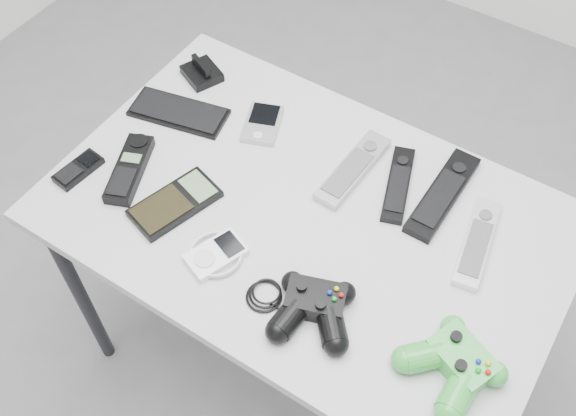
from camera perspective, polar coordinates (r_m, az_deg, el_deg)
The scene contains 15 objects.
floor at distance 1.99m, azimuth 0.40°, elevation -12.34°, with size 3.50×3.50×0.00m, color slate.
desk at distance 1.43m, azimuth 1.55°, elevation -1.91°, with size 1.05×0.67×0.70m.
pda_keyboard at distance 1.57m, azimuth -9.24°, elevation 8.02°, with size 0.22×0.09×0.01m, color black.
dock_bracket at distance 1.64m, azimuth -7.35°, elevation 11.54°, with size 0.09×0.08×0.05m, color black.
pda at distance 1.53m, azimuth -2.19°, elevation 7.18°, with size 0.08×0.12×0.02m, color #A1A1A8.
remote_silver_a at distance 1.44m, azimuth 5.54°, elevation 3.35°, with size 0.06×0.22×0.02m, color #A1A1A8.
remote_black_a at distance 1.43m, azimuth 9.31°, elevation 2.03°, with size 0.05×0.20×0.02m, color black.
remote_black_b at distance 1.43m, azimuth 12.98°, elevation 1.19°, with size 0.06×0.25×0.02m, color black.
remote_silver_b at distance 1.38m, azimuth 15.73°, elevation -2.80°, with size 0.05×0.22×0.02m, color silver.
mobile_phone at distance 1.51m, azimuth -17.34°, elevation 3.16°, with size 0.05×0.11×0.02m, color black.
cordless_handset at distance 1.47m, azimuth -13.28°, elevation 3.25°, with size 0.06×0.18×0.03m, color black.
calculator at distance 1.40m, azimuth -9.56°, elevation 0.42°, with size 0.09×0.18×0.02m, color black.
mp3_player at distance 1.32m, azimuth -6.13°, elevation -3.90°, with size 0.11×0.11×0.02m, color white.
controller_black at distance 1.24m, azimuth 2.19°, elevation -8.34°, with size 0.26×0.16×0.05m, color black, non-canonical shape.
controller_green at distance 1.22m, azimuth 13.93°, elevation -12.64°, with size 0.16×0.17×0.05m, color #248526, non-canonical shape.
Camera 1 is at (0.42, -0.69, 1.82)m, focal length 42.00 mm.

